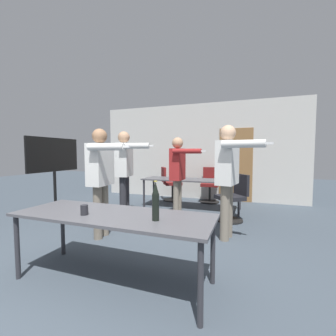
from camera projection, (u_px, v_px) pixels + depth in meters
The scene contains 14 objects.
ground_plane at pixel (72, 306), 1.99m from camera, with size 24.00×24.00×0.00m, color #3D4751.
back_wall at pixel (198, 152), 6.67m from camera, with size 5.99×0.12×2.80m.
conference_table_near at pixel (113, 219), 2.34m from camera, with size 2.11×0.75×0.73m.
conference_table_far at pixel (191, 182), 5.44m from camera, with size 2.37×0.72×0.73m.
tv_screen at pixel (54, 166), 4.77m from camera, with size 0.44×1.30×1.68m.
person_center_tall at pixel (178, 170), 4.56m from camera, with size 0.75×0.60×1.67m.
person_right_polo at pixel (101, 172), 3.57m from camera, with size 0.80×0.64×1.74m.
person_far_watching at pixel (228, 171), 3.50m from camera, with size 0.78×0.78×1.79m.
person_near_casual at pixel (125, 166), 4.68m from camera, with size 0.91×0.67×1.81m.
office_chair_far_left at pixel (210, 186), 6.23m from camera, with size 0.52×0.56×0.96m.
office_chair_side_rolled at pixel (233, 199), 4.49m from camera, with size 0.69×0.67×0.93m.
office_chair_near_pushed at pixel (170, 185), 6.39m from camera, with size 0.68×0.65×0.96m.
beer_bottle at pixel (156, 202), 2.09m from camera, with size 0.07×0.07×0.37m.
drink_cup at pixel (84, 210), 2.29m from camera, with size 0.08×0.08×0.10m.
Camera 1 is at (1.45, -1.50, 1.36)m, focal length 24.00 mm.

